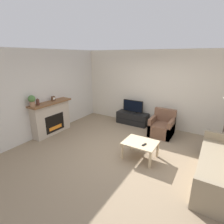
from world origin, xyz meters
The scene contains 13 objects.
ground_plane centered at (0.00, 0.00, 0.00)m, with size 24.00×24.00×0.00m, color #89755B.
wall_back centered at (0.00, 2.34, 1.35)m, with size 12.00×0.06×2.70m.
wall_left centered at (-2.85, 0.00, 1.35)m, with size 0.06×12.00×2.70m.
fireplace centered at (-2.66, -0.13, 0.55)m, with size 0.44×1.44×1.09m.
mantel_vase_left centered at (-2.64, -0.56, 1.18)m, with size 0.10×0.10×0.20m.
mantel_clock centered at (-2.64, 0.02, 1.16)m, with size 0.08×0.11×0.15m.
potted_plant centered at (-2.64, -0.74, 1.28)m, with size 0.21×0.21×0.33m.
tv_stand centered at (-0.72, 2.04, 0.22)m, with size 1.19×0.46×0.44m.
tv centered at (-0.72, 2.04, 0.67)m, with size 0.79×0.18×0.48m.
armchair centered at (0.52, 1.65, 0.27)m, with size 0.70×0.76×0.83m.
coffee_table centered at (0.44, 0.00, 0.38)m, with size 0.81×0.64×0.44m.
remote centered at (0.57, -0.09, 0.45)m, with size 0.07×0.16×0.02m.
couch centered at (2.25, 0.09, 0.27)m, with size 0.87×2.26×0.81m.
Camera 1 is at (1.87, -3.70, 2.50)m, focal length 28.00 mm.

